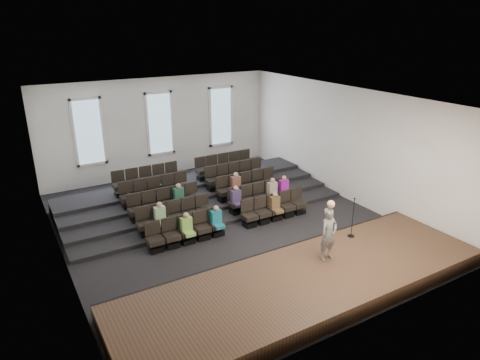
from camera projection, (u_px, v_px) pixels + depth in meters
name	position (u px, v px, depth m)	size (l,w,h in m)	color
ground	(226.00, 224.00, 16.95)	(14.00, 14.00, 0.00)	black
ceiling	(225.00, 98.00, 15.20)	(12.00, 14.00, 0.02)	white
wall_back	(160.00, 127.00, 21.75)	(12.00, 0.04, 5.00)	white
wall_front	(363.00, 243.00, 10.40)	(12.00, 0.04, 5.00)	white
wall_left	(55.00, 196.00, 13.22)	(0.04, 14.00, 5.00)	white
wall_right	(345.00, 143.00, 18.93)	(0.04, 14.00, 5.00)	white
stage	(308.00, 283.00, 12.73)	(11.80, 3.60, 0.50)	#47321E
stage_lip	(274.00, 256.00, 14.16)	(11.80, 0.06, 0.52)	black
risers	(193.00, 194.00, 19.44)	(11.80, 4.80, 0.60)	black
seating_rows	(208.00, 196.00, 17.95)	(6.80, 4.70, 1.67)	black
windows	(160.00, 124.00, 21.63)	(8.44, 0.10, 3.24)	white
audience	(230.00, 201.00, 17.10)	(6.05, 2.64, 1.10)	#8DCC51
speaker	(329.00, 234.00, 13.26)	(0.63, 0.41, 1.72)	slate
mic_stand	(352.00, 225.00, 14.81)	(0.24, 0.24, 1.46)	black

